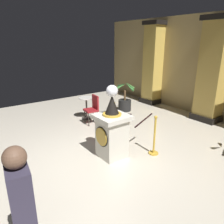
# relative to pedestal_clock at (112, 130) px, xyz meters

# --- Properties ---
(ground_plane) EXTENTS (11.54, 11.54, 0.00)m
(ground_plane) POSITION_rel_pedestal_clock_xyz_m (-0.06, -0.36, -0.67)
(ground_plane) COLOR beige
(back_wall) EXTENTS (11.54, 0.16, 3.54)m
(back_wall) POSITION_rel_pedestal_clock_xyz_m (-0.06, 4.55, 1.10)
(back_wall) COLOR tan
(back_wall) RESTS_ON ground_plane
(pedestal_clock) EXTENTS (0.72, 0.72, 1.74)m
(pedestal_clock) POSITION_rel_pedestal_clock_xyz_m (0.00, 0.00, 0.00)
(pedestal_clock) COLOR beige
(pedestal_clock) RESTS_ON ground_plane
(stanchion_near) EXTENTS (0.24, 0.24, 1.00)m
(stanchion_near) POSITION_rel_pedestal_clock_xyz_m (0.52, 0.89, -0.33)
(stanchion_near) COLOR gold
(stanchion_near) RESTS_ON ground_plane
(stanchion_far) EXTENTS (0.24, 0.24, 1.06)m
(stanchion_far) POSITION_rel_pedestal_clock_xyz_m (-0.81, 0.67, -0.30)
(stanchion_far) COLOR gold
(stanchion_far) RESTS_ON ground_plane
(velvet_rope) EXTENTS (0.81, 0.79, 0.22)m
(velvet_rope) POSITION_rel_pedestal_clock_xyz_m (-0.14, 0.78, 0.11)
(velvet_rope) COLOR black
(column_left) EXTENTS (0.80, 0.80, 3.40)m
(column_left) POSITION_rel_pedestal_clock_xyz_m (-2.76, 4.24, 1.02)
(column_left) COLOR black
(column_left) RESTS_ON ground_plane
(column_centre_rear) EXTENTS (0.93, 0.93, 3.40)m
(column_centre_rear) POSITION_rel_pedestal_clock_xyz_m (-0.06, 4.24, 1.02)
(column_centre_rear) COLOR black
(column_centre_rear) RESTS_ON ground_plane
(potted_palm_left) EXTENTS (0.89, 0.88, 1.16)m
(potted_palm_left) POSITION_rel_pedestal_clock_xyz_m (-2.57, 2.52, -0.34)
(potted_palm_left) COLOR black
(potted_palm_left) RESTS_ON ground_plane
(bystander_guest) EXTENTS (0.38, 0.26, 1.72)m
(bystander_guest) POSITION_rel_pedestal_clock_xyz_m (1.72, -2.42, 0.24)
(bystander_guest) COLOR #383347
(bystander_guest) RESTS_ON ground_plane
(cafe_table) EXTENTS (0.51, 0.51, 0.77)m
(cafe_table) POSITION_rel_pedestal_clock_xyz_m (-2.66, 0.85, -0.19)
(cafe_table) COLOR #332D28
(cafe_table) RESTS_ON ground_plane
(cafe_chair_red) EXTENTS (0.44, 0.44, 0.96)m
(cafe_chair_red) POSITION_rel_pedestal_clock_xyz_m (-2.10, 0.78, -0.10)
(cafe_chair_red) COLOR black
(cafe_chair_red) RESTS_ON ground_plane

